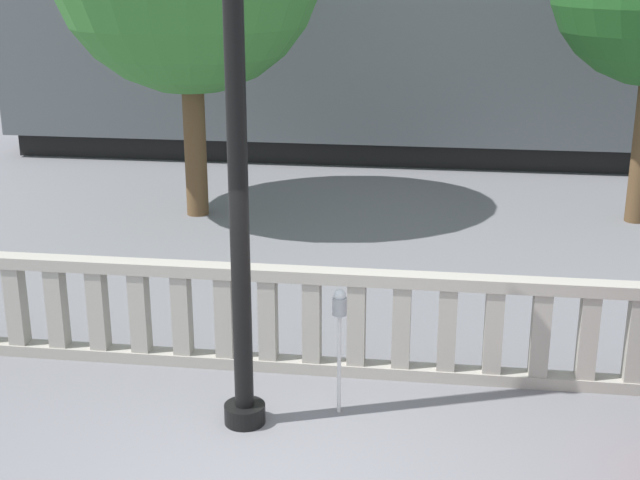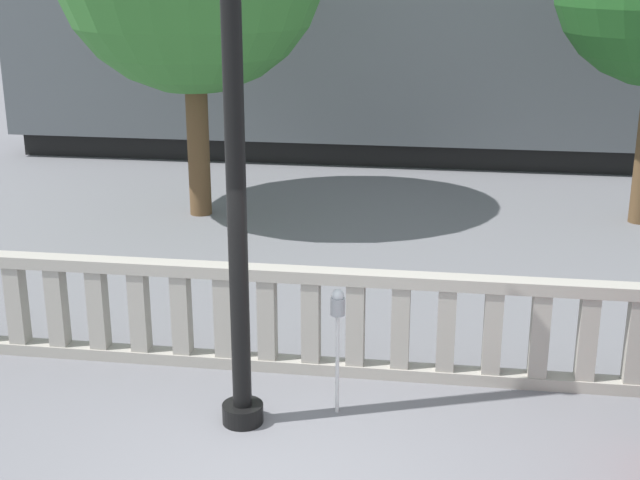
{
  "view_description": "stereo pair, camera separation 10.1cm",
  "coord_description": "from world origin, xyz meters",
  "views": [
    {
      "loc": [
        1.37,
        -6.59,
        4.59
      ],
      "look_at": [
        -0.05,
        3.64,
        1.27
      ],
      "focal_mm": 50.0,
      "sensor_mm": 36.0,
      "label": 1
    },
    {
      "loc": [
        1.47,
        -6.58,
        4.59
      ],
      "look_at": [
        -0.05,
        3.64,
        1.27
      ],
      "focal_mm": 50.0,
      "sensor_mm": 36.0,
      "label": 2
    }
  ],
  "objects": [
    {
      "name": "balustrade",
      "position": [
        0.0,
        2.64,
        0.62
      ],
      "size": [
        13.78,
        0.24,
        1.25
      ],
      "color": "#9E998E",
      "rests_on": "ground"
    },
    {
      "name": "lamppost",
      "position": [
        -0.51,
        1.38,
        2.77
      ],
      "size": [
        0.42,
        0.42,
        5.82
      ],
      "color": "black",
      "rests_on": "ground"
    },
    {
      "name": "parking_meter",
      "position": [
        0.42,
        1.73,
        1.08
      ],
      "size": [
        0.15,
        0.15,
        1.38
      ],
      "color": "silver",
      "rests_on": "ground"
    },
    {
      "name": "train_near",
      "position": [
        2.66,
        14.35,
        1.96
      ],
      "size": [
        22.64,
        3.06,
        4.33
      ],
      "color": "black",
      "rests_on": "ground"
    },
    {
      "name": "train_far",
      "position": [
        0.52,
        24.24,
        1.92
      ],
      "size": [
        25.23,
        3.1,
        4.26
      ],
      "color": "black",
      "rests_on": "ground"
    }
  ]
}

